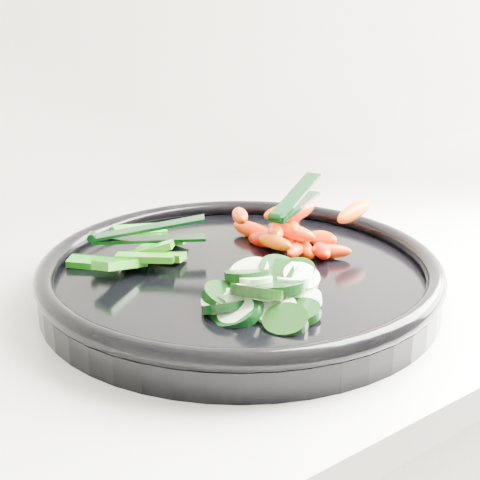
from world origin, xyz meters
TOP-DOWN VIEW (x-y plane):
  - veggie_tray at (0.10, 1.62)m, footprint 0.43×0.43m
  - cucumber_pile at (0.07, 1.56)m, footprint 0.12×0.13m
  - carrot_pile at (0.18, 1.64)m, footprint 0.15×0.14m
  - pepper_pile at (0.03, 1.70)m, footprint 0.13×0.10m
  - tong_carrot at (0.18, 1.64)m, footprint 0.11×0.07m
  - tong_pepper at (0.04, 1.70)m, footprint 0.11×0.07m

SIDE VIEW (x-z plane):
  - veggie_tray at x=0.10m, z-range 0.93..0.97m
  - pepper_pile at x=0.03m, z-range 0.95..0.98m
  - cucumber_pile at x=0.07m, z-range 0.94..0.98m
  - carrot_pile at x=0.18m, z-range 0.95..1.00m
  - tong_pepper at x=0.04m, z-range 0.97..0.99m
  - tong_carrot at x=0.18m, z-range 0.99..1.02m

